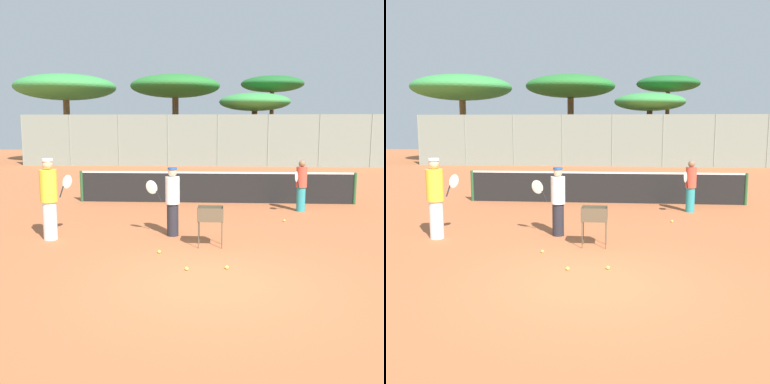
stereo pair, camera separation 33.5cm
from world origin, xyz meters
The scene contains 16 objects.
ground_plane centered at (0.00, 0.00, 0.00)m, with size 80.00×80.00×0.00m, color #B26038.
tennis_net centered at (0.00, 7.91, 0.56)m, with size 9.43×0.10×1.07m.
back_fence centered at (0.00, 21.55, 1.65)m, with size 25.69×0.08×3.30m.
tree_0 centered at (3.91, 26.32, 5.52)m, with size 4.56×4.56×6.15m.
tree_1 centered at (-10.93, 24.98, 5.27)m, with size 7.20×7.20×6.20m.
tree_2 centered at (2.45, 23.55, 4.12)m, with size 4.76×4.76×4.76m.
tree_3 centered at (-3.10, 25.70, 5.36)m, with size 6.46×6.46×6.21m.
player_white_outfit centered at (-3.80, 2.71, 0.98)m, with size 0.59×0.86×1.89m.
player_red_cap centered at (2.64, 6.55, 0.81)m, with size 0.50×0.81×1.58m.
player_yellow_shirt centered at (-1.01, 3.23, 0.86)m, with size 0.89×0.34×1.66m.
ball_cart centered at (-0.07, 2.31, 0.66)m, with size 0.56×0.41×0.89m.
tennis_ball_0 centered at (-0.47, 0.64, 0.03)m, with size 0.07×0.07×0.07m, color #D1E54C.
tennis_ball_1 centered at (0.27, 0.76, 0.03)m, with size 0.07×0.07×0.07m, color #D1E54C.
tennis_ball_2 centered at (-1.12, 1.71, 0.03)m, with size 0.07×0.07×0.07m, color #D1E54C.
tennis_ball_3 centered at (1.92, 4.98, 0.03)m, with size 0.07×0.07×0.07m, color #D1E54C.
parked_car centered at (-7.62, 25.96, 0.66)m, with size 4.20×1.70×1.60m.
Camera 2 is at (0.44, -7.27, 2.66)m, focal length 42.00 mm.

